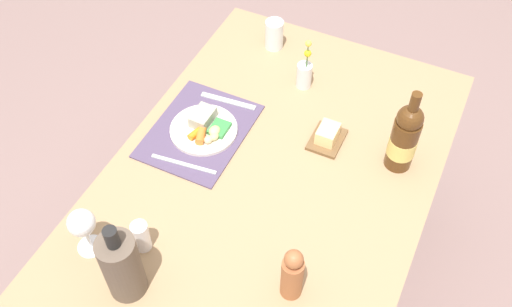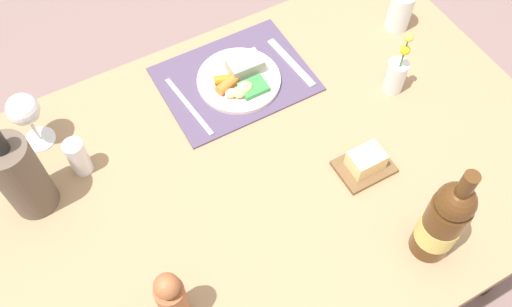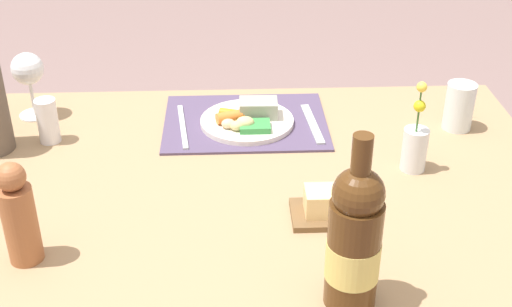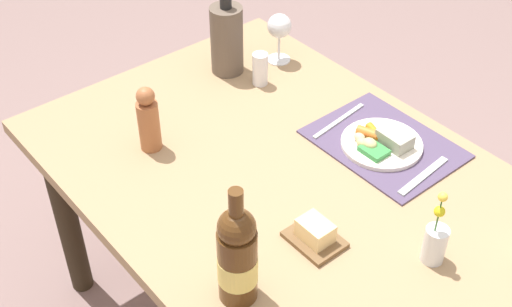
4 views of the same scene
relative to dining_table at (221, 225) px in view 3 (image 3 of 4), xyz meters
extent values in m
cube|color=#9F7F5A|center=(0.00, 0.00, 0.07)|extent=(1.41, 0.95, 0.04)
cylinder|color=black|center=(-0.62, -0.39, -0.28)|extent=(0.07, 0.07, 0.66)
cube|color=#514260|center=(-0.06, -0.28, 0.10)|extent=(0.38, 0.29, 0.01)
cylinder|color=white|center=(-0.06, -0.27, 0.10)|extent=(0.22, 0.22, 0.01)
cube|color=#9C9E8C|center=(-0.09, -0.29, 0.13)|extent=(0.09, 0.06, 0.04)
cylinder|color=orange|center=(-0.03, -0.27, 0.12)|extent=(0.07, 0.04, 0.02)
cylinder|color=orange|center=(-0.02, -0.26, 0.12)|extent=(0.07, 0.05, 0.03)
ellipsoid|color=#C9C37E|center=(-0.06, -0.22, 0.12)|extent=(0.04, 0.04, 0.03)
ellipsoid|color=tan|center=(-0.04, -0.22, 0.12)|extent=(0.03, 0.03, 0.02)
ellipsoid|color=#D0B386|center=(-0.02, -0.23, 0.12)|extent=(0.03, 0.03, 0.02)
cube|color=#378D43|center=(-0.08, -0.22, 0.12)|extent=(0.07, 0.06, 0.01)
cube|color=silver|center=(-0.22, -0.26, 0.10)|extent=(0.04, 0.20, 0.00)
cube|color=silver|center=(0.09, -0.26, 0.10)|extent=(0.04, 0.22, 0.00)
cylinder|color=#A35E37|center=(0.33, 0.21, 0.16)|extent=(0.06, 0.06, 0.14)
sphere|color=#A35E37|center=(0.33, 0.21, 0.26)|extent=(0.05, 0.05, 0.05)
cylinder|color=#502F14|center=(-0.21, 0.34, 0.19)|extent=(0.08, 0.08, 0.19)
sphere|color=#502F14|center=(-0.21, 0.34, 0.30)|extent=(0.08, 0.08, 0.08)
cylinder|color=#502F14|center=(-0.21, 0.34, 0.35)|extent=(0.03, 0.03, 0.09)
cylinder|color=#E4CD69|center=(-0.21, 0.34, 0.18)|extent=(0.08, 0.08, 0.07)
cube|color=brown|center=(-0.20, 0.11, 0.10)|extent=(0.13, 0.10, 0.01)
cube|color=#F9D58E|center=(-0.20, 0.11, 0.13)|extent=(0.08, 0.06, 0.05)
cylinder|color=silver|center=(-0.41, -0.06, 0.14)|extent=(0.05, 0.05, 0.09)
cylinder|color=#3F7233|center=(-0.40, -0.05, 0.19)|extent=(0.00, 0.00, 0.19)
sphere|color=yellow|center=(-0.40, -0.05, 0.29)|extent=(0.02, 0.02, 0.02)
cylinder|color=#3F7233|center=(-0.40, -0.05, 0.17)|extent=(0.00, 0.00, 0.15)
sphere|color=yellow|center=(-0.40, -0.05, 0.24)|extent=(0.02, 0.02, 0.02)
cylinder|color=white|center=(0.39, -0.22, 0.14)|extent=(0.05, 0.05, 0.10)
cylinder|color=white|center=(0.45, -0.35, 0.09)|extent=(0.08, 0.08, 0.00)
cylinder|color=white|center=(0.45, -0.35, 0.14)|extent=(0.01, 0.01, 0.08)
sphere|color=white|center=(0.45, -0.35, 0.22)|extent=(0.08, 0.08, 0.08)
cylinder|color=silver|center=(-0.55, -0.24, 0.15)|extent=(0.07, 0.07, 0.11)
cylinder|color=#A6D3C9|center=(-0.55, -0.24, 0.13)|extent=(0.06, 0.06, 0.06)
camera|label=1|loc=(1.01, 0.43, 1.51)|focal=40.71mm
camera|label=2|loc=(0.36, 0.58, 1.22)|focal=38.74mm
camera|label=3|loc=(-0.02, 1.17, 0.85)|focal=48.12mm
camera|label=4|loc=(-0.95, 0.90, 1.25)|focal=47.67mm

